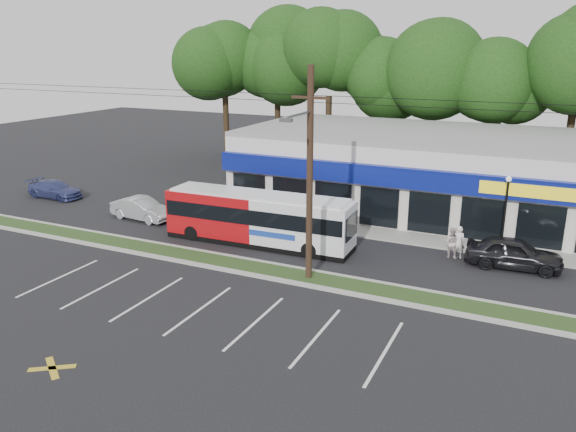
{
  "coord_description": "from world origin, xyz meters",
  "views": [
    {
      "loc": [
        12.77,
        -22.01,
        10.73
      ],
      "look_at": [
        0.02,
        5.0,
        1.7
      ],
      "focal_mm": 35.0,
      "sensor_mm": 36.0,
      "label": 1
    }
  ],
  "objects_px": {
    "metrobus": "(258,217)",
    "car_blue": "(55,189)",
    "lamp_post": "(506,205)",
    "pedestrian_a": "(458,242)",
    "car_dark": "(514,253)",
    "car_silver": "(142,209)",
    "pedestrian_b": "(451,242)",
    "utility_pole": "(306,169)"
  },
  "relations": [
    {
      "from": "metrobus",
      "to": "car_dark",
      "type": "distance_m",
      "value": 13.55
    },
    {
      "from": "lamp_post",
      "to": "car_blue",
      "type": "xyz_separation_m",
      "value": [
        -31.0,
        -1.81,
        -2.04
      ]
    },
    {
      "from": "lamp_post",
      "to": "pedestrian_a",
      "type": "height_order",
      "value": "lamp_post"
    },
    {
      "from": "utility_pole",
      "to": "pedestrian_b",
      "type": "distance_m",
      "value": 9.51
    },
    {
      "from": "pedestrian_a",
      "to": "car_blue",
      "type": "bearing_deg",
      "value": -8.46
    },
    {
      "from": "lamp_post",
      "to": "pedestrian_a",
      "type": "distance_m",
      "value": 3.24
    },
    {
      "from": "metrobus",
      "to": "car_blue",
      "type": "height_order",
      "value": "metrobus"
    },
    {
      "from": "car_blue",
      "to": "pedestrian_a",
      "type": "bearing_deg",
      "value": -89.03
    },
    {
      "from": "car_blue",
      "to": "pedestrian_a",
      "type": "xyz_separation_m",
      "value": [
        29.0,
        -0.02,
        0.25
      ]
    },
    {
      "from": "utility_pole",
      "to": "lamp_post",
      "type": "xyz_separation_m",
      "value": [
        8.17,
        7.87,
        -2.74
      ]
    },
    {
      "from": "utility_pole",
      "to": "car_dark",
      "type": "bearing_deg",
      "value": 33.1
    },
    {
      "from": "car_blue",
      "to": "pedestrian_a",
      "type": "relative_size",
      "value": 2.46
    },
    {
      "from": "car_dark",
      "to": "pedestrian_a",
      "type": "height_order",
      "value": "pedestrian_a"
    },
    {
      "from": "car_silver",
      "to": "pedestrian_b",
      "type": "height_order",
      "value": "pedestrian_b"
    },
    {
      "from": "lamp_post",
      "to": "car_blue",
      "type": "bearing_deg",
      "value": -176.66
    },
    {
      "from": "car_dark",
      "to": "lamp_post",
      "type": "bearing_deg",
      "value": 16.82
    },
    {
      "from": "pedestrian_b",
      "to": "car_dark",
      "type": "bearing_deg",
      "value": 176.21
    },
    {
      "from": "car_silver",
      "to": "lamp_post",
      "type": "bearing_deg",
      "value": -75.77
    },
    {
      "from": "utility_pole",
      "to": "lamp_post",
      "type": "distance_m",
      "value": 11.67
    },
    {
      "from": "pedestrian_b",
      "to": "lamp_post",
      "type": "bearing_deg",
      "value": -141.89
    },
    {
      "from": "car_dark",
      "to": "car_blue",
      "type": "relative_size",
      "value": 1.07
    },
    {
      "from": "car_dark",
      "to": "car_blue",
      "type": "height_order",
      "value": "car_dark"
    },
    {
      "from": "car_dark",
      "to": "car_blue",
      "type": "distance_m",
      "value": 31.76
    },
    {
      "from": "car_dark",
      "to": "car_silver",
      "type": "distance_m",
      "value": 22.4
    },
    {
      "from": "utility_pole",
      "to": "car_silver",
      "type": "bearing_deg",
      "value": 161.69
    },
    {
      "from": "car_dark",
      "to": "pedestrian_b",
      "type": "relative_size",
      "value": 2.77
    },
    {
      "from": "utility_pole",
      "to": "car_blue",
      "type": "relative_size",
      "value": 11.44
    },
    {
      "from": "car_silver",
      "to": "pedestrian_b",
      "type": "bearing_deg",
      "value": -80.29
    },
    {
      "from": "utility_pole",
      "to": "car_dark",
      "type": "distance_m",
      "value": 11.61
    },
    {
      "from": "car_dark",
      "to": "pedestrian_b",
      "type": "bearing_deg",
      "value": 83.95
    },
    {
      "from": "metrobus",
      "to": "pedestrian_a",
      "type": "relative_size",
      "value": 6.18
    },
    {
      "from": "metrobus",
      "to": "car_blue",
      "type": "xyz_separation_m",
      "value": [
        -18.42,
        2.49,
        -0.92
      ]
    },
    {
      "from": "car_silver",
      "to": "car_dark",
      "type": "bearing_deg",
      "value": -81.27
    },
    {
      "from": "lamp_post",
      "to": "pedestrian_a",
      "type": "xyz_separation_m",
      "value": [
        -2.0,
        -1.83,
        -1.78
      ]
    },
    {
      "from": "utility_pole",
      "to": "metrobus",
      "type": "relative_size",
      "value": 4.56
    },
    {
      "from": "car_dark",
      "to": "pedestrian_b",
      "type": "xyz_separation_m",
      "value": [
        -3.1,
        0.14,
        0.05
      ]
    },
    {
      "from": "metrobus",
      "to": "car_blue",
      "type": "bearing_deg",
      "value": 170.42
    },
    {
      "from": "utility_pole",
      "to": "car_dark",
      "type": "height_order",
      "value": "utility_pole"
    },
    {
      "from": "car_silver",
      "to": "pedestrian_a",
      "type": "relative_size",
      "value": 2.42
    },
    {
      "from": "car_dark",
      "to": "car_blue",
      "type": "xyz_separation_m",
      "value": [
        -31.76,
        0.25,
        -0.16
      ]
    },
    {
      "from": "metrobus",
      "to": "car_blue",
      "type": "distance_m",
      "value": 18.61
    },
    {
      "from": "utility_pole",
      "to": "car_silver",
      "type": "xyz_separation_m",
      "value": [
        -13.43,
        4.44,
        -4.7
      ]
    }
  ]
}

